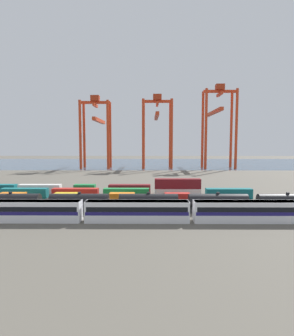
{
  "coord_description": "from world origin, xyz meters",
  "views": [
    {
      "loc": [
        8.26,
        -71.2,
        14.66
      ],
      "look_at": [
        7.55,
        17.15,
        6.83
      ],
      "focal_mm": 30.39,
      "sensor_mm": 36.0,
      "label": 1
    }
  ],
  "objects_px": {
    "shipping_container_3": "(67,198)",
    "freight_tank_row": "(149,203)",
    "gantry_crane_west": "(96,125)",
    "gantry_crane_central": "(157,123)",
    "shipping_container_14": "(40,189)",
    "shipping_container_5": "(177,198)",
    "shipping_container_4": "(122,198)",
    "passenger_train": "(137,210)",
    "shipping_container_2": "(13,198)",
    "gantry_crane_east": "(218,118)",
    "shipping_container_15": "(85,189)"
  },
  "relations": [
    {
      "from": "shipping_container_15",
      "to": "gantry_crane_central",
      "type": "bearing_deg",
      "value": 75.12
    },
    {
      "from": "gantry_crane_central",
      "to": "gantry_crane_east",
      "type": "height_order",
      "value": "gantry_crane_east"
    },
    {
      "from": "gantry_crane_west",
      "to": "gantry_crane_central",
      "type": "xyz_separation_m",
      "value": [
        35.75,
        0.58,
        1.05
      ]
    },
    {
      "from": "passenger_train",
      "to": "freight_tank_row",
      "type": "relative_size",
      "value": 0.84
    },
    {
      "from": "shipping_container_2",
      "to": "shipping_container_5",
      "type": "distance_m",
      "value": 39.87
    },
    {
      "from": "shipping_container_2",
      "to": "shipping_container_15",
      "type": "bearing_deg",
      "value": 43.84
    },
    {
      "from": "shipping_container_5",
      "to": "gantry_crane_east",
      "type": "bearing_deg",
      "value": 71.67
    },
    {
      "from": "gantry_crane_west",
      "to": "gantry_crane_central",
      "type": "height_order",
      "value": "gantry_crane_central"
    },
    {
      "from": "passenger_train",
      "to": "shipping_container_5",
      "type": "relative_size",
      "value": 9.84
    },
    {
      "from": "shipping_container_4",
      "to": "shipping_container_5",
      "type": "xyz_separation_m",
      "value": [
        13.29,
        0.0,
        0.0
      ]
    },
    {
      "from": "passenger_train",
      "to": "gantry_crane_central",
      "type": "bearing_deg",
      "value": 86.68
    },
    {
      "from": "gantry_crane_west",
      "to": "gantry_crane_east",
      "type": "height_order",
      "value": "gantry_crane_east"
    },
    {
      "from": "passenger_train",
      "to": "shipping_container_3",
      "type": "distance_m",
      "value": 23.63
    },
    {
      "from": "shipping_container_4",
      "to": "gantry_crane_west",
      "type": "distance_m",
      "value": 106.68
    },
    {
      "from": "gantry_crane_central",
      "to": "gantry_crane_east",
      "type": "bearing_deg",
      "value": -0.32
    },
    {
      "from": "gantry_crane_west",
      "to": "gantry_crane_central",
      "type": "distance_m",
      "value": 35.77
    },
    {
      "from": "shipping_container_2",
      "to": "shipping_container_4",
      "type": "height_order",
      "value": "same"
    },
    {
      "from": "shipping_container_15",
      "to": "freight_tank_row",
      "type": "bearing_deg",
      "value": -50.26
    },
    {
      "from": "shipping_container_5",
      "to": "shipping_container_4",
      "type": "bearing_deg",
      "value": 180.0
    },
    {
      "from": "freight_tank_row",
      "to": "shipping_container_2",
      "type": "xyz_separation_m",
      "value": [
        -32.99,
        8.56,
        -0.73
      ]
    },
    {
      "from": "passenger_train",
      "to": "gantry_crane_east",
      "type": "height_order",
      "value": "gantry_crane_east"
    },
    {
      "from": "shipping_container_3",
      "to": "shipping_container_4",
      "type": "bearing_deg",
      "value": 0.0
    },
    {
      "from": "shipping_container_5",
      "to": "gantry_crane_east",
      "type": "height_order",
      "value": "gantry_crane_east"
    },
    {
      "from": "shipping_container_5",
      "to": "freight_tank_row",
      "type": "bearing_deg",
      "value": -128.78
    },
    {
      "from": "shipping_container_3",
      "to": "gantry_crane_east",
      "type": "distance_m",
      "value": 121.11
    },
    {
      "from": "shipping_container_14",
      "to": "gantry_crane_west",
      "type": "relative_size",
      "value": 0.29
    },
    {
      "from": "shipping_container_2",
      "to": "gantry_crane_east",
      "type": "bearing_deg",
      "value": 54.08
    },
    {
      "from": "shipping_container_5",
      "to": "gantry_crane_central",
      "type": "bearing_deg",
      "value": 91.21
    },
    {
      "from": "passenger_train",
      "to": "shipping_container_15",
      "type": "relative_size",
      "value": 9.84
    },
    {
      "from": "shipping_container_14",
      "to": "shipping_container_15",
      "type": "distance_m",
      "value": 13.05
    },
    {
      "from": "freight_tank_row",
      "to": "shipping_container_14",
      "type": "relative_size",
      "value": 5.86
    },
    {
      "from": "passenger_train",
      "to": "gantry_crane_west",
      "type": "relative_size",
      "value": 1.42
    },
    {
      "from": "shipping_container_3",
      "to": "shipping_container_4",
      "type": "height_order",
      "value": "same"
    },
    {
      "from": "gantry_crane_west",
      "to": "shipping_container_4",
      "type": "bearing_deg",
      "value": -76.3
    },
    {
      "from": "shipping_container_3",
      "to": "freight_tank_row",
      "type": "bearing_deg",
      "value": -23.48
    },
    {
      "from": "shipping_container_4",
      "to": "gantry_crane_east",
      "type": "distance_m",
      "value": 115.09
    },
    {
      "from": "freight_tank_row",
      "to": "gantry_crane_central",
      "type": "relative_size",
      "value": 1.67
    },
    {
      "from": "shipping_container_4",
      "to": "gantry_crane_central",
      "type": "height_order",
      "value": "gantry_crane_central"
    },
    {
      "from": "shipping_container_3",
      "to": "shipping_container_15",
      "type": "xyz_separation_m",
      "value": [
        1.1,
        13.82,
        0.0
      ]
    },
    {
      "from": "shipping_container_5",
      "to": "gantry_crane_east",
      "type": "relative_size",
      "value": 0.13
    },
    {
      "from": "shipping_container_3",
      "to": "shipping_container_5",
      "type": "relative_size",
      "value": 1.0
    },
    {
      "from": "freight_tank_row",
      "to": "gantry_crane_east",
      "type": "distance_m",
      "value": 120.23
    },
    {
      "from": "freight_tank_row",
      "to": "shipping_container_15",
      "type": "relative_size",
      "value": 11.73
    },
    {
      "from": "gantry_crane_west",
      "to": "shipping_container_3",
      "type": "bearing_deg",
      "value": -83.6
    },
    {
      "from": "shipping_container_2",
      "to": "gantry_crane_central",
      "type": "relative_size",
      "value": 0.14
    },
    {
      "from": "freight_tank_row",
      "to": "shipping_container_14",
      "type": "distance_m",
      "value": 38.77
    },
    {
      "from": "shipping_container_4",
      "to": "gantry_crane_central",
      "type": "bearing_deg",
      "value": 83.75
    },
    {
      "from": "passenger_train",
      "to": "shipping_container_2",
      "type": "xyz_separation_m",
      "value": [
        -30.9,
        15.73,
        -0.84
      ]
    },
    {
      "from": "shipping_container_4",
      "to": "shipping_container_15",
      "type": "xyz_separation_m",
      "value": [
        -12.19,
        13.82,
        0.0
      ]
    },
    {
      "from": "gantry_crane_east",
      "to": "shipping_container_4",
      "type": "bearing_deg",
      "value": -114.82
    }
  ]
}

